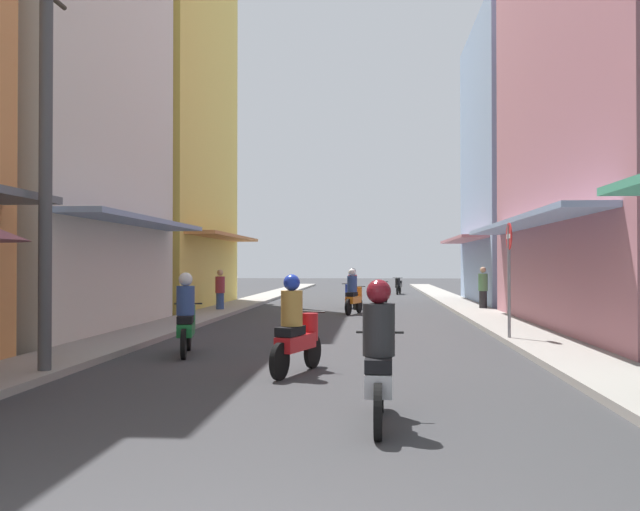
{
  "coord_description": "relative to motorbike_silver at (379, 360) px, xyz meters",
  "views": [
    {
      "loc": [
        0.98,
        -3.3,
        1.74
      ],
      "look_at": [
        -0.51,
        14.96,
        1.97
      ],
      "focal_mm": 37.51,
      "sensor_mm": 36.0,
      "label": 1
    }
  ],
  "objects": [
    {
      "name": "motorbike_black",
      "position": [
        1.32,
        31.21,
        -0.2
      ],
      "size": [
        0.57,
        1.8,
        0.96
      ],
      "color": "black",
      "rests_on": "ground"
    },
    {
      "name": "motorbike_silver",
      "position": [
        0.0,
        0.0,
        0.0
      ],
      "size": [
        0.55,
        1.81,
        1.58
      ],
      "color": "black",
      "rests_on": "ground"
    },
    {
      "name": "sidewalk_left",
      "position": [
        -5.58,
        17.42,
        -0.64
      ],
      "size": [
        1.52,
        58.71,
        0.12
      ],
      "primitive_type": "cube",
      "color": "#9E9991",
      "rests_on": "ground"
    },
    {
      "name": "ground_plane",
      "position": [
        -1.03,
        17.42,
        -0.7
      ],
      "size": [
        111.57,
        111.57,
        0.0
      ],
      "primitive_type": "plane",
      "color": "#38383A"
    },
    {
      "name": "motorbike_blue",
      "position": [
        -0.94,
        18.76,
        0.0
      ],
      "size": [
        0.68,
        1.77,
        1.58
      ],
      "color": "black",
      "rests_on": "ground"
    },
    {
      "name": "motorbike_red",
      "position": [
        -1.28,
        3.27,
        0.0
      ],
      "size": [
        0.74,
        1.75,
        1.58
      ],
      "color": "black",
      "rests_on": "ground"
    },
    {
      "name": "pedestrian_midway",
      "position": [
        -5.58,
        16.35,
        0.06
      ],
      "size": [
        0.34,
        0.34,
        1.54
      ],
      "color": "#334C8C",
      "rests_on": "ground"
    },
    {
      "name": "motorbike_white",
      "position": [
        0.34,
        22.12,
        -0.2
      ],
      "size": [
        0.55,
        1.81,
        0.96
      ],
      "color": "black",
      "rests_on": "ground"
    },
    {
      "name": "motorbike_orange",
      "position": [
        -0.77,
        15.87,
        0.0
      ],
      "size": [
        0.69,
        1.76,
        1.58
      ],
      "color": "black",
      "rests_on": "ground"
    },
    {
      "name": "building_left_far",
      "position": [
        -9.33,
        18.44,
        7.51
      ],
      "size": [
        7.05,
        9.07,
        16.45
      ],
      "color": "#EFD159",
      "rests_on": "ground"
    },
    {
      "name": "building_right_far",
      "position": [
        7.27,
        22.3,
        5.4
      ],
      "size": [
        7.05,
        9.01,
        12.21
      ],
      "color": "#8CA5CC",
      "rests_on": "ground"
    },
    {
      "name": "street_sign_no_entry",
      "position": [
        2.91,
        7.76,
        1.01
      ],
      "size": [
        0.07,
        0.6,
        2.65
      ],
      "color": "gray",
      "rests_on": "ground"
    },
    {
      "name": "pedestrian_foreground",
      "position": [
        3.92,
        17.66,
        0.11
      ],
      "size": [
        0.34,
        0.34,
        1.63
      ],
      "color": "#262628",
      "rests_on": "ground"
    },
    {
      "name": "utility_pole",
      "position": [
        -5.07,
        2.58,
        2.62
      ],
      "size": [
        0.2,
        1.2,
        6.5
      ],
      "color": "#4C4C4F",
      "rests_on": "ground"
    },
    {
      "name": "building_left_mid",
      "position": [
        -9.33,
        8.97,
        6.07
      ],
      "size": [
        7.05,
        8.34,
        13.55
      ],
      "color": "silver",
      "rests_on": "ground"
    },
    {
      "name": "sidewalk_right",
      "position": [
        3.52,
        17.42,
        -0.64
      ],
      "size": [
        1.52,
        58.71,
        0.12
      ],
      "primitive_type": "cube",
      "color": "#9E9991",
      "rests_on": "ground"
    },
    {
      "name": "motorbike_green",
      "position": [
        -3.64,
        5.28,
        0.0
      ],
      "size": [
        0.62,
        1.79,
        1.58
      ],
      "color": "black",
      "rests_on": "ground"
    }
  ]
}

